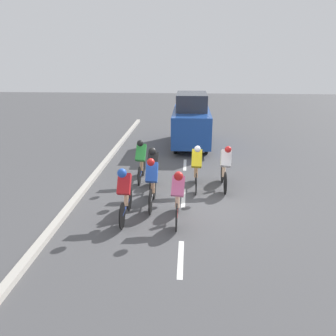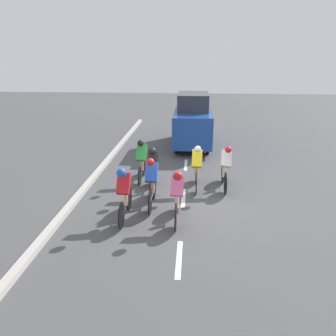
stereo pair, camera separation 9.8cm
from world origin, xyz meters
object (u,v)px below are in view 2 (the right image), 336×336
Objects in this scene: cyclist_yellow at (197,166)px; cyclist_pink at (177,195)px; cyclist_blue at (152,181)px; support_car at (193,121)px; cyclist_red at (124,192)px; cyclist_black at (153,168)px; cyclist_white at (225,167)px; cyclist_green at (141,159)px.

cyclist_pink is at bearing 77.40° from cyclist_yellow.
cyclist_yellow is 1.90m from cyclist_blue.
support_car reaches higher than cyclist_pink.
cyclist_yellow reaches higher than cyclist_red.
cyclist_black reaches higher than cyclist_red.
cyclist_blue is (-0.10, 1.07, -0.03)m from cyclist_black.
cyclist_pink is at bearing 87.34° from support_car.
support_car is (-1.73, -7.70, 0.41)m from cyclist_red.
cyclist_green is at bearing -10.83° from cyclist_white.
cyclist_black is 0.99× the size of cyclist_white.
cyclist_yellow is 2.94m from cyclist_red.
cyclist_green is (1.87, -0.60, 0.01)m from cyclist_yellow.
cyclist_green is (2.78, -0.53, 0.03)m from cyclist_white.
cyclist_blue reaches higher than cyclist_white.
support_car reaches higher than cyclist_blue.
cyclist_red is (0.61, 0.85, 0.02)m from cyclist_blue.
cyclist_red is at bearing 54.19° from cyclist_blue.
cyclist_yellow is at bearing 162.25° from cyclist_green.
support_car is (0.16, -5.44, 0.43)m from cyclist_yellow.
cyclist_white is at bearing -145.87° from cyclist_blue.
cyclist_blue is at bearing 95.10° from cyclist_black.
cyclist_black is 2.31m from cyclist_white.
cyclist_pink is 1.37m from cyclist_red.
cyclist_yellow reaches higher than cyclist_white.
cyclist_blue is at bearing 34.13° from cyclist_white.
cyclist_black is 1.07m from cyclist_blue.
cyclist_yellow reaches higher than cyclist_green.
cyclist_red reaches higher than cyclist_pink.
support_car is at bearing -102.63° from cyclist_red.
cyclist_red is (1.88, 2.26, 0.02)m from cyclist_yellow.
cyclist_black is 1.00× the size of cyclist_red.
cyclist_blue is (2.18, 1.48, 0.01)m from cyclist_white.
support_car is at bearing -88.37° from cyclist_yellow.
cyclist_blue is 1.04× the size of cyclist_pink.
cyclist_blue is (1.27, 1.41, 0.00)m from cyclist_yellow.
cyclist_pink is (0.51, 2.30, -0.01)m from cyclist_yellow.
cyclist_pink is 7.76m from support_car.
cyclist_white reaches higher than cyclist_pink.
cyclist_black is at bearing 14.31° from cyclist_yellow.
cyclist_green reaches higher than cyclist_pink.
cyclist_blue is 1.05m from cyclist_red.
cyclist_yellow is 1.03× the size of cyclist_green.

